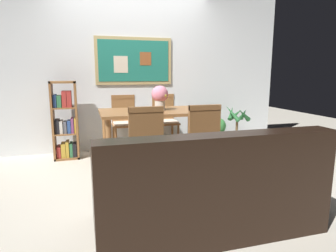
% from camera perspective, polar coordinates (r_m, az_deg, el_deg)
% --- Properties ---
extents(ground_plane, '(12.00, 12.00, 0.00)m').
position_cam_1_polar(ground_plane, '(3.80, -3.18, -9.00)').
color(ground_plane, beige).
extents(wall_back_with_painting, '(5.20, 0.14, 2.60)m').
position_cam_1_polar(wall_back_with_painting, '(4.88, -6.87, 10.82)').
color(wall_back_with_painting, silver).
rests_on(wall_back_with_painting, ground_plane).
extents(dining_table, '(1.49, 0.87, 0.75)m').
position_cam_1_polar(dining_table, '(4.05, -2.70, 1.73)').
color(dining_table, brown).
rests_on(dining_table, ground_plane).
extents(dining_chair_near_right, '(0.40, 0.41, 0.91)m').
position_cam_1_polar(dining_chair_near_right, '(3.43, 6.53, -1.86)').
color(dining_chair_near_right, brown).
rests_on(dining_chair_near_right, ground_plane).
extents(dining_chair_near_left, '(0.40, 0.41, 0.91)m').
position_cam_1_polar(dining_chair_near_left, '(3.24, -4.65, -2.54)').
color(dining_chair_near_left, brown).
rests_on(dining_chair_near_left, ground_plane).
extents(dining_chair_far_left, '(0.40, 0.41, 0.91)m').
position_cam_1_polar(dining_chair_far_left, '(4.77, -8.66, 1.55)').
color(dining_chair_far_left, brown).
rests_on(dining_chair_far_left, ground_plane).
extents(dining_chair_far_right, '(0.40, 0.41, 0.91)m').
position_cam_1_polar(dining_chair_far_right, '(4.90, -0.73, 1.90)').
color(dining_chair_far_right, brown).
rests_on(dining_chair_far_right, ground_plane).
extents(leather_couch, '(1.80, 0.84, 0.84)m').
position_cam_1_polar(leather_couch, '(2.43, 7.72, -12.65)').
color(leather_couch, black).
rests_on(leather_couch, ground_plane).
extents(bookshelf, '(0.36, 0.28, 1.15)m').
position_cam_1_polar(bookshelf, '(4.52, -19.57, 0.47)').
color(bookshelf, brown).
rests_on(bookshelf, ground_plane).
extents(potted_ivy, '(0.28, 0.28, 0.48)m').
position_cam_1_polar(potted_ivy, '(5.20, 9.83, -0.71)').
color(potted_ivy, '#B2ADA3').
rests_on(potted_ivy, ground_plane).
extents(potted_palm, '(0.43, 0.40, 0.74)m').
position_cam_1_polar(potted_palm, '(5.06, 13.39, -1.28)').
color(potted_palm, '#B2ADA3').
rests_on(potted_palm, ground_plane).
extents(flower_vase, '(0.24, 0.23, 0.34)m').
position_cam_1_polar(flower_vase, '(4.01, -1.59, 5.94)').
color(flower_vase, beige).
rests_on(flower_vase, dining_table).
extents(tv_remote, '(0.09, 0.16, 0.02)m').
position_cam_1_polar(tv_remote, '(4.15, 4.46, 3.45)').
color(tv_remote, black).
rests_on(tv_remote, dining_table).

